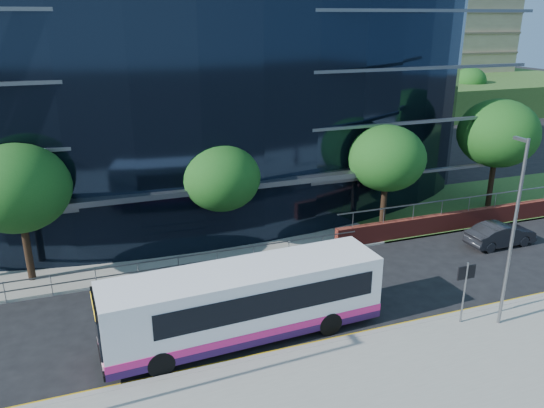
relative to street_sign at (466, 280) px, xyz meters
name	(u,v)px	position (x,y,z in m)	size (l,w,h in m)	color
ground	(349,325)	(-4.50, 1.59, -2.15)	(200.00, 200.00, 0.00)	black
pavement_near	(416,398)	(-4.50, -3.41, -2.07)	(80.00, 8.00, 0.15)	gray
kerb	(360,336)	(-4.50, 0.59, -2.07)	(80.00, 0.25, 0.16)	gray
yellow_line_outer	(358,335)	(-4.50, 0.79, -2.14)	(80.00, 0.08, 0.01)	gold
yellow_line_inner	(356,333)	(-4.50, 0.94, -2.14)	(80.00, 0.08, 0.01)	gold
far_forecourt	(167,245)	(-10.50, 12.59, -2.10)	(50.00, 8.00, 0.10)	gray
glass_office	(165,84)	(-8.50, 22.44, 5.85)	(44.00, 23.10, 16.00)	black
guard_railings	(138,267)	(-12.50, 8.59, -1.33)	(24.00, 0.05, 1.10)	slate
apartment_block	(364,26)	(27.50, 58.80, 8.96)	(60.00, 42.00, 30.00)	#2D511E
street_sign	(466,280)	(0.00, 0.00, 0.00)	(0.85, 0.09, 2.80)	slate
tree_far_a	(17,188)	(-17.50, 10.59, 2.71)	(4.95, 4.95, 6.98)	black
tree_far_b	(221,178)	(-7.50, 11.09, 2.06)	(4.29, 4.29, 6.05)	black
tree_far_c	(387,158)	(2.50, 10.59, 2.39)	(4.62, 4.62, 6.51)	black
tree_far_d	(498,133)	(11.50, 11.59, 3.04)	(5.28, 5.28, 7.44)	black
tree_dist_e	(373,85)	(19.50, 41.59, 2.39)	(4.62, 4.62, 6.51)	black
tree_dist_f	(470,81)	(35.50, 43.59, 2.06)	(4.29, 4.29, 6.05)	black
streetlight_east	(513,229)	(1.50, -0.59, 2.29)	(0.15, 0.77, 8.00)	slate
city_bus	(247,301)	(-8.82, 2.27, -0.51)	(11.51, 3.17, 3.08)	white
parked_car	(500,234)	(7.60, 6.14, -1.47)	(1.44, 4.14, 1.36)	black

